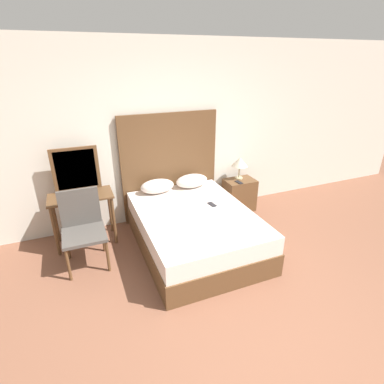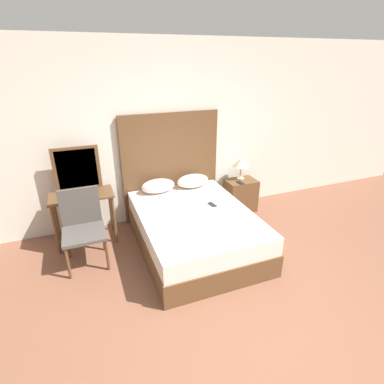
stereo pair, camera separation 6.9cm
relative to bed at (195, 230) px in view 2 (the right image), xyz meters
name	(u,v)px [view 2 (the right image)]	position (x,y,z in m)	size (l,w,h in m)	color
ground_plane	(261,343)	(-0.01, -1.68, -0.27)	(16.00, 16.00, 0.00)	brown
wall_back	(168,134)	(-0.01, 1.08, 1.08)	(10.00, 0.06, 2.70)	silver
bed	(195,230)	(0.00, 0.00, 0.00)	(1.46, 1.96, 0.54)	brown
headboard	(171,167)	(0.00, 1.01, 0.57)	(1.53, 0.05, 1.69)	brown
pillow_left	(158,186)	(-0.28, 0.79, 0.38)	(0.51, 0.28, 0.21)	silver
pillow_right	(193,181)	(0.28, 0.79, 0.38)	(0.51, 0.28, 0.21)	silver
phone_on_bed	(212,205)	(0.31, 0.11, 0.28)	(0.09, 0.16, 0.01)	#232328
nightstand	(240,195)	(1.14, 0.75, 0.01)	(0.51, 0.36, 0.55)	brown
table_lamp	(241,163)	(1.15, 0.82, 0.56)	(0.27, 0.27, 0.37)	tan
phone_on_nightstand	(240,183)	(1.06, 0.66, 0.28)	(0.08, 0.16, 0.01)	black
vanity_desk	(83,204)	(-1.38, 0.68, 0.32)	(0.83, 0.44, 0.74)	brown
vanity_mirror	(77,169)	(-1.38, 0.88, 0.77)	(0.61, 0.03, 0.61)	brown
chair	(83,223)	(-1.41, 0.24, 0.27)	(0.51, 0.51, 0.95)	#4C4742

